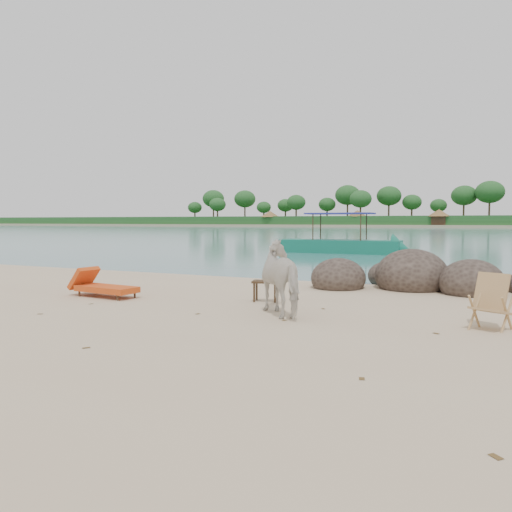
{
  "coord_description": "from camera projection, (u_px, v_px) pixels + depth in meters",
  "views": [
    {
      "loc": [
        3.63,
        -7.27,
        1.72
      ],
      "look_at": [
        -0.75,
        2.0,
        1.0
      ],
      "focal_mm": 35.0,
      "sensor_mm": 36.0,
      "label": 1
    }
  ],
  "objects": [
    {
      "name": "water",
      "position": [
        469.0,
        231.0,
        89.41
      ],
      "size": [
        400.0,
        400.0,
        0.0
      ],
      "primitive_type": "plane",
      "color": "#3C6E78",
      "rests_on": "ground"
    },
    {
      "name": "far_shore",
      "position": [
        479.0,
        226.0,
        161.58
      ],
      "size": [
        420.0,
        90.0,
        1.4
      ],
      "primitive_type": "cube",
      "color": "tan",
      "rests_on": "ground"
    },
    {
      "name": "far_scenery",
      "position": [
        477.0,
        216.0,
        131.3
      ],
      "size": [
        420.0,
        18.0,
        9.5
      ],
      "color": "#1E4C1E",
      "rests_on": "ground"
    },
    {
      "name": "boulders",
      "position": [
        424.0,
        280.0,
        12.33
      ],
      "size": [
        6.56,
        3.03,
        1.36
      ],
      "rotation": [
        0.0,
        0.0,
        -0.05
      ],
      "color": "#302620",
      "rests_on": "ground"
    },
    {
      "name": "cow",
      "position": [
        286.0,
        279.0,
        9.03
      ],
      "size": [
        1.67,
        1.63,
        1.36
      ],
      "primitive_type": "imported",
      "rotation": [
        0.0,
        0.0,
        3.95
      ],
      "color": "silver",
      "rests_on": "ground"
    },
    {
      "name": "side_table",
      "position": [
        266.0,
        293.0,
        10.45
      ],
      "size": [
        0.61,
        0.47,
        0.44
      ],
      "primitive_type": null,
      "rotation": [
        0.0,
        0.0,
        0.24
      ],
      "color": "#2E2112",
      "rests_on": "ground"
    },
    {
      "name": "lounge_chair",
      "position": [
        107.0,
        286.0,
        11.09
      ],
      "size": [
        1.88,
        0.8,
        0.55
      ],
      "primitive_type": null,
      "rotation": [
        0.0,
        0.0,
        -0.09
      ],
      "color": "#CB4F17",
      "rests_on": "ground"
    },
    {
      "name": "deck_chair",
      "position": [
        491.0,
        304.0,
        7.74
      ],
      "size": [
        0.76,
        0.78,
        0.87
      ],
      "primitive_type": null,
      "rotation": [
        0.0,
        0.0,
        -0.43
      ],
      "color": "tan",
      "rests_on": "ground"
    },
    {
      "name": "boat_near",
      "position": [
        340.0,
        220.0,
        27.5
      ],
      "size": [
        7.41,
        1.75,
        3.59
      ],
      "primitive_type": null,
      "rotation": [
        0.0,
        0.0,
        0.01
      ],
      "color": "#116952",
      "rests_on": "water"
    },
    {
      "name": "dead_leaves",
      "position": [
        222.0,
        327.0,
        8.07
      ],
      "size": [
        8.86,
        6.12,
        0.0
      ],
      "color": "brown",
      "rests_on": "ground"
    }
  ]
}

